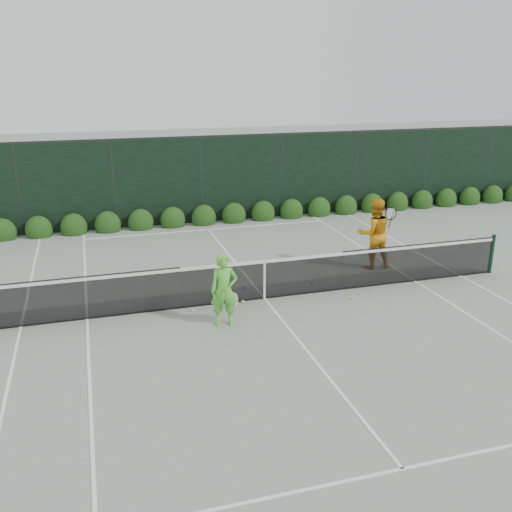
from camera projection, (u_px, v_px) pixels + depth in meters
name	position (u px, v px, depth m)	size (l,w,h in m)	color
ground	(264.00, 299.00, 13.72)	(80.00, 80.00, 0.00)	gray
tennis_net	(263.00, 278.00, 13.54)	(12.90, 0.10, 1.07)	#11341C
player_woman	(224.00, 290.00, 12.11)	(0.66, 0.45, 1.59)	#59C93A
player_man	(374.00, 234.00, 15.58)	(1.02, 0.83, 1.95)	orange
court_lines	(264.00, 298.00, 13.72)	(11.03, 23.83, 0.01)	white
windscreen_fence	(308.00, 278.00, 10.78)	(32.00, 21.07, 3.06)	black
hedge_row	(204.00, 218.00, 20.14)	(31.66, 0.65, 0.94)	#0F360E
tennis_balls	(271.00, 293.00, 14.00)	(3.85, 1.86, 0.07)	#D0F135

